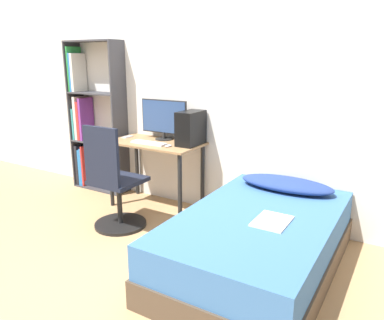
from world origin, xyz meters
name	(u,v)px	position (x,y,z in m)	size (l,w,h in m)	color
ground_plane	(97,260)	(0.00, 0.00, 0.00)	(14.00, 14.00, 0.00)	tan
wall_back	(192,95)	(0.00, 1.52, 1.25)	(8.00, 0.05, 2.50)	silver
desk	(156,153)	(-0.28, 1.21, 0.63)	(1.03, 0.56, 0.75)	#997047
bookshelf	(89,122)	(-1.43, 1.36, 0.86)	(0.76, 0.27, 1.84)	#38383D
office_chair	(114,189)	(-0.30, 0.56, 0.41)	(0.52, 0.52, 1.04)	black
bed	(258,243)	(1.18, 0.57, 0.23)	(1.12, 1.85, 0.47)	#4C3D2D
pillow	(286,184)	(1.18, 1.23, 0.52)	(0.85, 0.36, 0.11)	navy
magazine	(272,221)	(1.32, 0.49, 0.48)	(0.24, 0.32, 0.01)	silver
monitor	(164,118)	(-0.28, 1.38, 0.99)	(0.59, 0.20, 0.44)	black
keyboard	(149,143)	(-0.28, 1.10, 0.76)	(0.41, 0.12, 0.02)	silver
pc_tower	(191,128)	(0.12, 1.30, 0.93)	(0.19, 0.34, 0.35)	black
mouse	(168,146)	(-0.03, 1.10, 0.76)	(0.06, 0.09, 0.02)	silver
phone	(127,137)	(-0.71, 1.26, 0.76)	(0.07, 0.14, 0.01)	#B7B7BC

